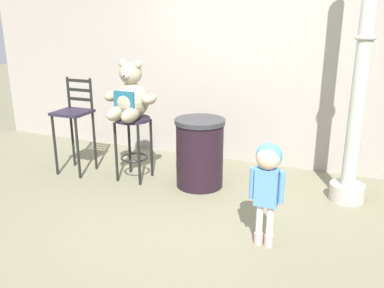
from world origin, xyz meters
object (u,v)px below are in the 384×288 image
at_px(child_walking, 268,173).
at_px(bar_chair_empty, 74,118).
at_px(trash_bin, 200,153).
at_px(lamppost, 359,93).
at_px(bar_stool_with_teddy, 133,135).
at_px(teddy_bear, 130,97).

distance_m(child_walking, bar_chair_empty, 2.69).
xyz_separation_m(trash_bin, lamppost, (1.59, 0.22, 0.76)).
xyz_separation_m(bar_stool_with_teddy, lamppost, (2.38, 0.31, 0.61)).
distance_m(bar_stool_with_teddy, trash_bin, 0.82).
bearing_deg(trash_bin, teddy_bear, -171.09).
bearing_deg(trash_bin, bar_chair_empty, -174.58).
xyz_separation_m(bar_stool_with_teddy, teddy_bear, (-0.00, -0.03, 0.45)).
height_order(child_walking, lamppost, lamppost).
relative_size(bar_stool_with_teddy, trash_bin, 0.96).
relative_size(bar_stool_with_teddy, child_walking, 0.83).
bearing_deg(lamppost, teddy_bear, -171.77).
height_order(lamppost, bar_chair_empty, lamppost).
distance_m(teddy_bear, child_walking, 2.00).
relative_size(bar_stool_with_teddy, bar_chair_empty, 0.65).
xyz_separation_m(teddy_bear, bar_chair_empty, (-0.78, -0.02, -0.31)).
xyz_separation_m(bar_stool_with_teddy, trash_bin, (0.80, 0.09, -0.14)).
height_order(child_walking, bar_chair_empty, bar_chair_empty).
bearing_deg(bar_chair_empty, teddy_bear, 1.82).
distance_m(bar_stool_with_teddy, lamppost, 2.48).
xyz_separation_m(lamppost, bar_chair_empty, (-3.16, -0.37, -0.47)).
xyz_separation_m(bar_stool_with_teddy, bar_chair_empty, (-0.78, -0.06, 0.14)).
relative_size(teddy_bear, child_walking, 0.73).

